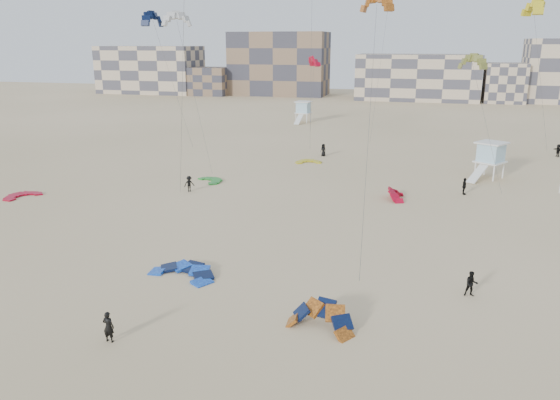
% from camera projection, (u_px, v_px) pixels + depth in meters
% --- Properties ---
extents(ground, '(320.00, 320.00, 0.00)m').
position_uv_depth(ground, '(170.00, 312.00, 31.53)').
color(ground, beige).
rests_on(ground, ground).
extents(kite_ground_blue, '(5.25, 5.42, 1.39)m').
position_uv_depth(kite_ground_blue, '(184.00, 275.00, 36.63)').
color(kite_ground_blue, '#207CF8').
rests_on(kite_ground_blue, ground).
extents(kite_ground_orange, '(4.46, 4.50, 3.65)m').
position_uv_depth(kite_ground_orange, '(320.00, 328.00, 29.82)').
color(kite_ground_orange, orange).
rests_on(kite_ground_orange, ground).
extents(kite_ground_red, '(4.70, 4.60, 0.61)m').
position_uv_depth(kite_ground_red, '(22.00, 197.00, 55.22)').
color(kite_ground_red, red).
rests_on(kite_ground_red, ground).
extents(kite_ground_green, '(4.55, 4.55, 0.59)m').
position_uv_depth(kite_ground_green, '(211.00, 181.00, 61.36)').
color(kite_ground_green, green).
rests_on(kite_ground_green, ground).
extents(kite_ground_red_far, '(3.38, 3.28, 3.18)m').
position_uv_depth(kite_ground_red_far, '(396.00, 199.00, 54.37)').
color(kite_ground_red_far, red).
rests_on(kite_ground_red_far, ground).
extents(kite_ground_yellow, '(3.96, 4.06, 0.74)m').
position_uv_depth(kite_ground_yellow, '(308.00, 163.00, 70.88)').
color(kite_ground_yellow, gold).
rests_on(kite_ground_yellow, ground).
extents(kitesurfer_main, '(0.62, 0.41, 1.70)m').
position_uv_depth(kitesurfer_main, '(108.00, 327.00, 28.25)').
color(kitesurfer_main, black).
rests_on(kitesurfer_main, ground).
extents(kitesurfer_b, '(0.87, 0.73, 1.61)m').
position_uv_depth(kitesurfer_b, '(471.00, 284.00, 33.37)').
color(kitesurfer_b, black).
rests_on(kitesurfer_b, ground).
extents(kitesurfer_c, '(1.22, 1.16, 1.66)m').
position_uv_depth(kitesurfer_c, '(189.00, 184.00, 56.93)').
color(kitesurfer_c, black).
rests_on(kitesurfer_c, ground).
extents(kitesurfer_d, '(0.54, 1.06, 1.74)m').
position_uv_depth(kitesurfer_d, '(464.00, 186.00, 55.78)').
color(kitesurfer_d, black).
rests_on(kitesurfer_d, ground).
extents(kitesurfer_e, '(0.97, 0.83, 1.69)m').
position_uv_depth(kitesurfer_e, '(323.00, 150.00, 74.80)').
color(kitesurfer_e, black).
rests_on(kitesurfer_e, ground).
extents(kitesurfer_f, '(1.03, 1.68, 1.73)m').
position_uv_depth(kitesurfer_f, '(558.00, 150.00, 74.38)').
color(kitesurfer_f, black).
rests_on(kitesurfer_f, ground).
extents(kite_fly_orange, '(4.53, 26.79, 18.76)m').
position_uv_depth(kite_fly_orange, '(377.00, 4.00, 51.74)').
color(kite_fly_orange, orange).
rests_on(kite_fly_orange, ground).
extents(kite_fly_grey, '(8.18, 7.59, 17.76)m').
position_uv_depth(kite_fly_grey, '(177.00, 20.00, 62.50)').
color(kite_fly_grey, silver).
rests_on(kite_fly_grey, ground).
extents(kite_fly_olive, '(5.42, 8.14, 13.11)m').
position_uv_depth(kite_fly_olive, '(472.00, 63.00, 55.91)').
color(kite_fly_olive, olive).
rests_on(kite_fly_olive, ground).
extents(kite_fly_yellow, '(6.83, 5.55, 19.64)m').
position_uv_depth(kite_fly_yellow, '(534.00, 8.00, 66.61)').
color(kite_fly_yellow, gold).
rests_on(kite_fly_yellow, ground).
extents(kite_fly_navy, '(7.86, 4.57, 18.32)m').
position_uv_depth(kite_fly_navy, '(153.00, 21.00, 73.85)').
color(kite_fly_navy, '#09183B').
rests_on(kite_fly_navy, ground).
extents(kite_fly_red, '(4.28, 4.22, 12.41)m').
position_uv_depth(kite_fly_red, '(314.00, 62.00, 85.50)').
color(kite_fly_red, red).
rests_on(kite_fly_red, ground).
extents(lifeguard_tower_near, '(4.09, 6.30, 4.19)m').
position_uv_depth(lifeguard_tower_near, '(490.00, 160.00, 62.27)').
color(lifeguard_tower_near, white).
rests_on(lifeguard_tower_near, ground).
extents(lifeguard_tower_far, '(3.20, 5.76, 4.09)m').
position_uv_depth(lifeguard_tower_far, '(303.00, 112.00, 106.12)').
color(lifeguard_tower_far, white).
rests_on(lifeguard_tower_far, ground).
extents(condo_west_a, '(30.00, 15.00, 14.00)m').
position_uv_depth(condo_west_a, '(151.00, 70.00, 167.73)').
color(condo_west_a, beige).
rests_on(condo_west_a, ground).
extents(condo_west_b, '(28.00, 14.00, 18.00)m').
position_uv_depth(condo_west_b, '(279.00, 64.00, 160.82)').
color(condo_west_b, '#7E644C').
rests_on(condo_west_b, ground).
extents(condo_mid, '(32.00, 16.00, 12.00)m').
position_uv_depth(condo_mid, '(417.00, 77.00, 147.87)').
color(condo_mid, beige).
rests_on(condo_mid, ground).
extents(condo_fill_left, '(12.00, 10.00, 8.00)m').
position_uv_depth(condo_fill_left, '(209.00, 81.00, 161.68)').
color(condo_fill_left, '#7E644C').
rests_on(condo_fill_left, ground).
extents(condo_fill_right, '(10.00, 10.00, 10.00)m').
position_uv_depth(condo_fill_right, '(505.00, 83.00, 140.76)').
color(condo_fill_right, beige).
rests_on(condo_fill_right, ground).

